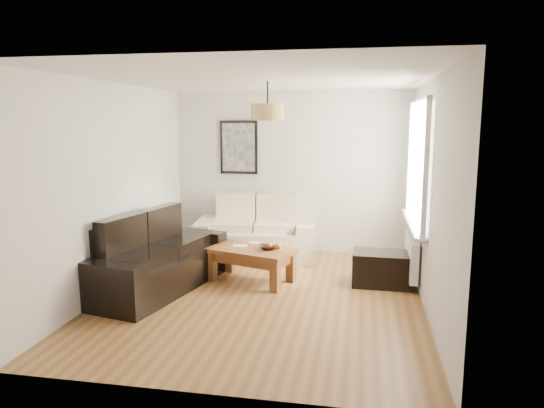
% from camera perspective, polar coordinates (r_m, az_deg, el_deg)
% --- Properties ---
extents(floor, '(4.50, 4.50, 0.00)m').
position_cam_1_polar(floor, '(6.18, -1.02, -10.56)').
color(floor, brown).
rests_on(floor, ground).
extents(ceiling, '(3.80, 4.50, 0.00)m').
position_cam_1_polar(ceiling, '(5.83, -1.10, 14.22)').
color(ceiling, white).
rests_on(ceiling, floor).
extents(wall_back, '(3.80, 0.04, 2.60)m').
position_cam_1_polar(wall_back, '(8.07, 2.11, 3.66)').
color(wall_back, silver).
rests_on(wall_back, floor).
extents(wall_front, '(3.80, 0.04, 2.60)m').
position_cam_1_polar(wall_front, '(3.72, -7.94, -3.33)').
color(wall_front, silver).
rests_on(wall_front, floor).
extents(wall_left, '(0.04, 4.50, 2.60)m').
position_cam_1_polar(wall_left, '(6.51, -17.69, 1.81)').
color(wall_left, silver).
rests_on(wall_left, floor).
extents(wall_right, '(0.04, 4.50, 2.60)m').
position_cam_1_polar(wall_right, '(5.80, 17.68, 0.92)').
color(wall_right, silver).
rests_on(wall_right, floor).
extents(window_bay, '(0.14, 1.90, 1.60)m').
position_cam_1_polar(window_bay, '(6.55, 16.60, 4.55)').
color(window_bay, white).
rests_on(window_bay, wall_right).
extents(radiator, '(0.10, 0.90, 0.52)m').
position_cam_1_polar(radiator, '(6.76, 15.77, -5.80)').
color(radiator, white).
rests_on(radiator, wall_right).
extents(poster, '(0.62, 0.04, 0.87)m').
position_cam_1_polar(poster, '(8.17, -3.84, 6.53)').
color(poster, black).
rests_on(poster, wall_back).
extents(pendant_shade, '(0.40, 0.40, 0.20)m').
position_cam_1_polar(pendant_shade, '(6.10, -0.52, 10.53)').
color(pendant_shade, tan).
rests_on(pendant_shade, ceiling).
extents(loveseat_cream, '(1.94, 1.20, 0.91)m').
position_cam_1_polar(loveseat_cream, '(7.83, -1.93, -2.78)').
color(loveseat_cream, beige).
rests_on(loveseat_cream, floor).
extents(sofa_leather, '(1.43, 2.23, 0.89)m').
position_cam_1_polar(sofa_leather, '(6.51, -13.44, -5.67)').
color(sofa_leather, black).
rests_on(sofa_leather, floor).
extents(coffee_table, '(1.23, 0.91, 0.45)m').
position_cam_1_polar(coffee_table, '(6.67, -2.41, -7.03)').
color(coffee_table, brown).
rests_on(coffee_table, floor).
extents(ottoman, '(0.77, 0.51, 0.44)m').
position_cam_1_polar(ottoman, '(6.68, 12.60, -7.29)').
color(ottoman, black).
rests_on(ottoman, floor).
extents(cushion_left, '(0.42, 0.17, 0.40)m').
position_cam_1_polar(cushion_left, '(8.04, -3.44, -0.21)').
color(cushion_left, black).
rests_on(cushion_left, loveseat_cream).
extents(cushion_right, '(0.41, 0.18, 0.40)m').
position_cam_1_polar(cushion_right, '(7.93, 0.31, -0.35)').
color(cushion_right, black).
rests_on(cushion_right, loveseat_cream).
extents(fruit_bowl, '(0.29, 0.29, 0.06)m').
position_cam_1_polar(fruit_bowl, '(6.55, -0.50, -5.01)').
color(fruit_bowl, black).
rests_on(fruit_bowl, coffee_table).
extents(orange_a, '(0.08, 0.08, 0.07)m').
position_cam_1_polar(orange_a, '(6.59, 0.35, -4.81)').
color(orange_a, orange).
rests_on(orange_a, fruit_bowl).
extents(orange_b, '(0.09, 0.09, 0.08)m').
position_cam_1_polar(orange_b, '(6.58, 0.76, -4.84)').
color(orange_b, orange).
rests_on(orange_b, fruit_bowl).
extents(orange_c, '(0.09, 0.09, 0.08)m').
position_cam_1_polar(orange_c, '(6.60, -0.24, -4.78)').
color(orange_c, '#FF5715').
rests_on(orange_c, fruit_bowl).
extents(papers, '(0.22, 0.18, 0.01)m').
position_cam_1_polar(papers, '(6.75, -3.68, -4.81)').
color(papers, silver).
rests_on(papers, coffee_table).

